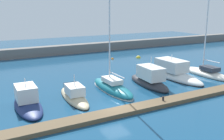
{
  "coord_description": "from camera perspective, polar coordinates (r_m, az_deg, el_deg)",
  "views": [
    {
      "loc": [
        -11.35,
        -20.24,
        9.52
      ],
      "look_at": [
        2.73,
        5.66,
        2.26
      ],
      "focal_mm": 41.22,
      "sensor_mm": 36.0,
      "label": 1
    }
  ],
  "objects": [
    {
      "name": "ground_plane",
      "position": [
        25.09,
        0.71,
        -8.47
      ],
      "size": [
        120.0,
        120.0,
        0.0
      ],
      "primitive_type": "plane",
      "color": "navy"
    },
    {
      "name": "dock_pier",
      "position": [
        23.9,
        2.37,
        -9.13
      ],
      "size": [
        41.1,
        1.69,
        0.41
      ],
      "primitive_type": "cube",
      "color": "brown",
      "rests_on": "ground_plane"
    },
    {
      "name": "breakwater_seawall",
      "position": [
        52.96,
        -15.79,
        3.96
      ],
      "size": [
        108.0,
        2.07,
        1.84
      ],
      "primitive_type": "cube",
      "color": "slate",
      "rests_on": "ground_plane"
    },
    {
      "name": "motorboat_navy_third",
      "position": [
        26.44,
        -18.29,
        -6.58
      ],
      "size": [
        2.53,
        7.21,
        3.06
      ],
      "rotation": [
        0.0,
        0.0,
        1.55
      ],
      "color": "navy",
      "rests_on": "ground_plane"
    },
    {
      "name": "motorboat_sand_fourth",
      "position": [
        27.65,
        -8.4,
        -5.71
      ],
      "size": [
        2.31,
        7.53,
        3.05
      ],
      "rotation": [
        0.0,
        0.0,
        1.53
      ],
      "color": "beige",
      "rests_on": "ground_plane"
    },
    {
      "name": "sailboat_teal_fifth",
      "position": [
        30.01,
        0.04,
        -3.7
      ],
      "size": [
        2.4,
        8.35,
        14.35
      ],
      "rotation": [
        0.0,
        0.0,
        1.58
      ],
      "color": "#19707F",
      "rests_on": "ground_plane"
    },
    {
      "name": "motorboat_charcoal_sixth",
      "position": [
        32.35,
        8.25,
        -2.06
      ],
      "size": [
        2.95,
        7.86,
        4.07
      ],
      "rotation": [
        0.0,
        0.0,
        1.51
      ],
      "color": "#2D2D33",
      "rests_on": "ground_plane"
    },
    {
      "name": "motorboat_white_seventh",
      "position": [
        36.63,
        13.3,
        -0.55
      ],
      "size": [
        3.16,
        10.52,
        3.58
      ],
      "rotation": [
        0.0,
        0.0,
        1.58
      ],
      "color": "white",
      "rests_on": "ground_plane"
    },
    {
      "name": "sailboat_ivory_eighth",
      "position": [
        39.19,
        20.18,
        -0.58
      ],
      "size": [
        2.66,
        8.49,
        14.69
      ],
      "rotation": [
        0.0,
        0.0,
        1.55
      ],
      "color": "silver",
      "rests_on": "ground_plane"
    },
    {
      "name": "mooring_buoy_yellow",
      "position": [
        49.62,
        5.87,
        2.69
      ],
      "size": [
        0.88,
        0.88,
        0.88
      ],
      "primitive_type": "sphere",
      "color": "yellow",
      "rests_on": "ground_plane"
    },
    {
      "name": "mooring_buoy_orange",
      "position": [
        48.12,
        0.09,
        2.42
      ],
      "size": [
        0.55,
        0.55,
        0.55
      ],
      "primitive_type": "sphere",
      "color": "orange",
      "rests_on": "ground_plane"
    },
    {
      "name": "dock_bollard",
      "position": [
        26.32,
        11.28,
        -6.2
      ],
      "size": [
        0.2,
        0.2,
        0.44
      ],
      "primitive_type": "cylinder",
      "color": "black",
      "rests_on": "dock_pier"
    }
  ]
}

